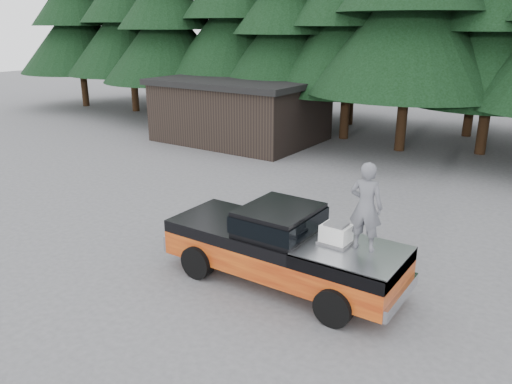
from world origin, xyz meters
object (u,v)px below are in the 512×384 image
Objects in this scene: pickup_truck at (282,257)px; air_compressor at (336,235)px; utility_building at (241,109)px; man_on_bed at (366,207)px.

pickup_truck is 9.78× the size of air_compressor.
air_compressor is at bearing -46.87° from utility_building.
utility_building is (-11.51, 12.28, 0.13)m from air_compressor.
man_on_bed is 17.21m from utility_building.
pickup_truck is 1.59m from air_compressor.
pickup_truck is at bearing -174.48° from air_compressor.
air_compressor is at bearing 2.79° from man_on_bed.
man_on_bed is (0.62, 0.08, 0.77)m from air_compressor.
pickup_truck is 3.05× the size of man_on_bed.
man_on_bed reaches higher than pickup_truck.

